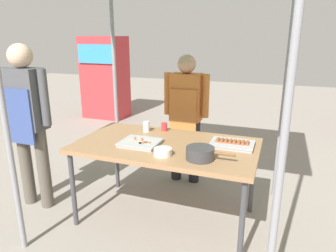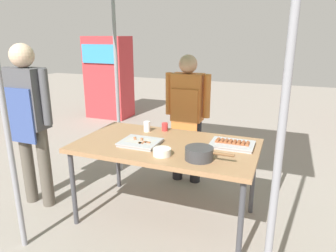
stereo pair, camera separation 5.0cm
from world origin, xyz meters
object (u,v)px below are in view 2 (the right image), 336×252
Objects in this scene: tray_grilled_sausages at (232,144)px; condiment_bowl at (162,152)px; tray_meat_skewers at (140,143)px; stall_table at (166,149)px; drink_cup_near_edge at (147,126)px; customer_nearby at (29,114)px; vendor_woman at (187,110)px; cooking_wok at (199,153)px; drink_cup_by_wok at (165,127)px; neighbor_stall_left at (109,77)px.

condiment_bowl is at bearing -140.00° from tray_grilled_sausages.
tray_grilled_sausages is at bearing 17.71° from tray_meat_skewers.
drink_cup_near_edge reaches higher than stall_table.
drink_cup_near_edge is 1.13m from customer_nearby.
vendor_woman reaches higher than condiment_bowl.
vendor_woman reaches higher than stall_table.
cooking_wok is (-0.19, -0.38, 0.03)m from tray_grilled_sausages.
vendor_woman reaches higher than tray_grilled_sausages.
drink_cup_near_edge is at bearing -151.24° from drink_cup_by_wok.
neighbor_stall_left is at bearing 125.70° from tray_meat_skewers.
condiment_bowl is (0.07, -0.27, 0.08)m from stall_table.
tray_meat_skewers is 0.32m from condiment_bowl.
tray_grilled_sausages is 0.64m from condiment_bowl.
drink_cup_by_wok reaches higher than tray_meat_skewers.
stall_table is 4.32× the size of tray_grilled_sausages.
condiment_bowl is 0.66m from drink_cup_by_wok.
drink_cup_by_wok is (-0.71, 0.21, 0.02)m from tray_grilled_sausages.
stall_table is at bearing -40.71° from drink_cup_near_edge.
customer_nearby reaches higher than tray_meat_skewers.
drink_cup_near_edge is 0.06× the size of neighbor_stall_left.
neighbor_stall_left is (-2.32, 3.23, 0.07)m from tray_meat_skewers.
cooking_wok is at bearing -13.64° from tray_meat_skewers.
condiment_bowl is 1.40m from customer_nearby.
neighbor_stall_left is (-2.60, 3.39, 0.05)m from condiment_bowl.
condiment_bowl is 4.27m from neighbor_stall_left.
vendor_woman reaches higher than drink_cup_near_edge.
tray_grilled_sausages reaches higher than stall_table.
tray_grilled_sausages is 0.25× the size of vendor_woman.
condiment_bowl is at bearing -70.09° from drink_cup_by_wok.
drink_cup_near_edge is at bearing 172.01° from tray_grilled_sausages.
customer_nearby reaches higher than vendor_woman.
vendor_woman is (-0.14, 1.09, 0.09)m from condiment_bowl.
tray_grilled_sausages is 4.57× the size of drink_cup_by_wok.
drink_cup_by_wok is at bearing 109.91° from condiment_bowl.
cooking_wok is at bearing -49.29° from neighbor_stall_left.
tray_meat_skewers is at bearing -162.29° from tray_grilled_sausages.
cooking_wok is 0.26× the size of vendor_woman.
drink_cup_by_wok is at bearing -49.48° from neighbor_stall_left.
tray_meat_skewers is 0.89× the size of cooking_wok.
condiment_bowl is at bearing -52.59° from neighbor_stall_left.
tray_grilled_sausages is 1.09× the size of tray_meat_skewers.
neighbor_stall_left is at bearing 109.77° from customer_nearby.
tray_meat_skewers reaches higher than stall_table.
neighbor_stall_left is (-2.37, 2.78, 0.04)m from drink_cup_by_wok.
condiment_bowl is 1.42× the size of drink_cup_near_edge.
stall_table is 10.88× the size of condiment_bowl.
tray_grilled_sausages is 0.97× the size of cooking_wok.
neighbor_stall_left is at bearing -43.19° from vendor_woman.
condiment_bowl is at bearing -1.75° from customer_nearby.
drink_cup_near_edge is at bearing 143.48° from cooking_wok.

